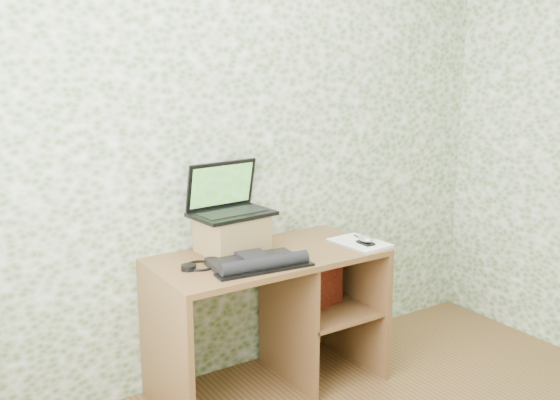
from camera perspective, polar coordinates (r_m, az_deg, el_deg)
wall_back at (r=3.37m, az=-3.95°, el=5.35°), size 3.50×0.00×3.50m
desk at (r=3.38m, az=-0.20°, el=-8.98°), size 1.20×0.60×0.75m
riser at (r=3.25m, az=-4.38°, el=-3.08°), size 0.34×0.29×0.19m
laptop at (r=3.25m, az=-4.80°, el=-0.19°), size 0.43×0.32×0.27m
keyboard at (r=3.03m, az=-2.01°, el=-5.70°), size 0.50×0.29×0.07m
headphones at (r=3.06m, az=-7.30°, el=-5.91°), size 0.21×0.17×0.03m
notepad at (r=3.42m, az=7.30°, el=-3.92°), size 0.24×0.32×0.01m
mouse at (r=3.38m, az=7.84°, el=-3.72°), size 0.07×0.11×0.04m
pen at (r=3.47m, az=7.33°, el=-3.47°), size 0.04×0.13×0.01m
red_box at (r=3.47m, az=3.76°, el=-7.06°), size 0.29×0.15×0.33m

